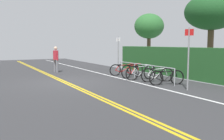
# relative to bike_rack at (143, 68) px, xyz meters

# --- Properties ---
(ground_plane) EXTENTS (34.78, 10.97, 0.05)m
(ground_plane) POSITION_rel_bike_rack_xyz_m (-0.92, -3.71, -0.59)
(ground_plane) COLOR #353538
(centre_line_yellow_inner) EXTENTS (31.30, 0.10, 0.00)m
(centre_line_yellow_inner) POSITION_rel_bike_rack_xyz_m (-0.92, -3.79, -0.57)
(centre_line_yellow_inner) COLOR gold
(centre_line_yellow_inner) RESTS_ON ground_plane
(centre_line_yellow_outer) EXTENTS (31.30, 0.10, 0.00)m
(centre_line_yellow_outer) POSITION_rel_bike_rack_xyz_m (-0.92, -3.63, -0.57)
(centre_line_yellow_outer) COLOR gold
(centre_line_yellow_outer) RESTS_ON ground_plane
(bike_lane_stripe_white) EXTENTS (31.30, 0.12, 0.00)m
(bike_lane_stripe_white) POSITION_rel_bike_rack_xyz_m (-0.92, -0.84, -0.57)
(bike_lane_stripe_white) COLOR white
(bike_lane_stripe_white) RESTS_ON ground_plane
(bike_rack) EXTENTS (4.57, 0.05, 0.76)m
(bike_rack) POSITION_rel_bike_rack_xyz_m (0.00, 0.00, 0.00)
(bike_rack) COLOR #9EA0A5
(bike_rack) RESTS_ON ground_plane
(bicycle_0) EXTENTS (0.49, 1.69, 0.68)m
(bicycle_0) POSITION_rel_bike_rack_xyz_m (-1.82, -0.01, -0.25)
(bicycle_0) COLOR black
(bicycle_0) RESTS_ON ground_plane
(bicycle_1) EXTENTS (0.61, 1.66, 0.75)m
(bicycle_1) POSITION_rel_bike_rack_xyz_m (-0.86, -0.06, -0.22)
(bicycle_1) COLOR black
(bicycle_1) RESTS_ON ground_plane
(bicycle_2) EXTENTS (0.46, 1.78, 0.76)m
(bicycle_2) POSITION_rel_bike_rack_xyz_m (0.04, -0.14, -0.21)
(bicycle_2) COLOR black
(bicycle_2) RESTS_ON ground_plane
(bicycle_3) EXTENTS (0.56, 1.59, 0.70)m
(bicycle_3) POSITION_rel_bike_rack_xyz_m (0.95, 0.14, -0.24)
(bicycle_3) COLOR black
(bicycle_3) RESTS_ON ground_plane
(bicycle_4) EXTENTS (0.54, 1.61, 0.68)m
(bicycle_4) POSITION_rel_bike_rack_xyz_m (1.83, -0.05, -0.25)
(bicycle_4) COLOR black
(bicycle_4) RESTS_ON ground_plane
(pedestrian) EXTENTS (0.48, 0.32, 1.59)m
(pedestrian) POSITION_rel_bike_rack_xyz_m (-5.00, -2.99, 0.34)
(pedestrian) COLOR slate
(pedestrian) RESTS_ON ground_plane
(sign_post_near) EXTENTS (0.36, 0.08, 2.19)m
(sign_post_near) POSITION_rel_bike_rack_xyz_m (-2.93, 0.24, 0.76)
(sign_post_near) COLOR gray
(sign_post_near) RESTS_ON ground_plane
(sign_post_far) EXTENTS (0.36, 0.10, 2.37)m
(sign_post_far) POSITION_rel_bike_rack_xyz_m (3.20, -0.20, 0.85)
(sign_post_far) COLOR gray
(sign_post_far) RESTS_ON ground_plane
(hedge_backdrop) EXTENTS (13.52, 0.92, 1.57)m
(hedge_backdrop) POSITION_rel_bike_rack_xyz_m (1.50, 2.38, 0.22)
(hedge_backdrop) COLOR #235626
(hedge_backdrop) RESTS_ON ground_plane
(tree_near_left) EXTENTS (2.14, 2.14, 3.92)m
(tree_near_left) POSITION_rel_bike_rack_xyz_m (-4.72, 3.84, 2.42)
(tree_near_left) COLOR brown
(tree_near_left) RESTS_ON ground_plane
(tree_mid) EXTENTS (2.87, 2.87, 4.44)m
(tree_mid) POSITION_rel_bike_rack_xyz_m (0.65, 3.97, 2.86)
(tree_mid) COLOR brown
(tree_mid) RESTS_ON ground_plane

